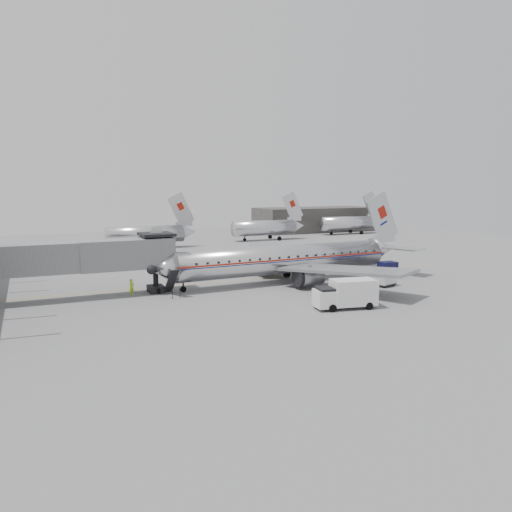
{
  "coord_description": "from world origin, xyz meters",
  "views": [
    {
      "loc": [
        -21.55,
        -48.78,
        11.29
      ],
      "look_at": [
        2.66,
        3.79,
        3.2
      ],
      "focal_mm": 35.0,
      "sensor_mm": 36.0,
      "label": 1
    }
  ],
  "objects_px": {
    "baggage_cart_white": "(384,277)",
    "ramp_worker": "(132,287)",
    "airliner": "(289,259)",
    "service_van": "(346,293)",
    "baggage_cart_navy": "(388,268)"
  },
  "relations": [
    {
      "from": "airliner",
      "to": "ramp_worker",
      "type": "distance_m",
      "value": 18.77
    },
    {
      "from": "baggage_cart_white",
      "to": "ramp_worker",
      "type": "distance_m",
      "value": 28.09
    },
    {
      "from": "airliner",
      "to": "ramp_worker",
      "type": "xyz_separation_m",
      "value": [
        -18.68,
        -0.03,
        -1.84
      ]
    },
    {
      "from": "service_van",
      "to": "ramp_worker",
      "type": "bearing_deg",
      "value": 151.13
    },
    {
      "from": "service_van",
      "to": "baggage_cart_white",
      "type": "bearing_deg",
      "value": 45.25
    },
    {
      "from": "baggage_cart_navy",
      "to": "baggage_cart_white",
      "type": "xyz_separation_m",
      "value": [
        -4.82,
        -5.28,
        0.06
      ]
    },
    {
      "from": "baggage_cart_white",
      "to": "ramp_worker",
      "type": "xyz_separation_m",
      "value": [
        -27.19,
        7.04,
        -0.14
      ]
    },
    {
      "from": "airliner",
      "to": "service_van",
      "type": "relative_size",
      "value": 5.61
    },
    {
      "from": "airliner",
      "to": "ramp_worker",
      "type": "relative_size",
      "value": 19.79
    },
    {
      "from": "service_van",
      "to": "baggage_cart_navy",
      "type": "xyz_separation_m",
      "value": [
        14.98,
        12.29,
        -0.48
      ]
    },
    {
      "from": "airliner",
      "to": "service_van",
      "type": "height_order",
      "value": "airliner"
    },
    {
      "from": "service_van",
      "to": "baggage_cart_white",
      "type": "height_order",
      "value": "service_van"
    },
    {
      "from": "service_van",
      "to": "baggage_cart_white",
      "type": "xyz_separation_m",
      "value": [
        10.15,
        7.01,
        -0.43
      ]
    },
    {
      "from": "baggage_cart_white",
      "to": "airliner",
      "type": "bearing_deg",
      "value": 122.15
    },
    {
      "from": "service_van",
      "to": "baggage_cart_navy",
      "type": "bearing_deg",
      "value": 49.99
    }
  ]
}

